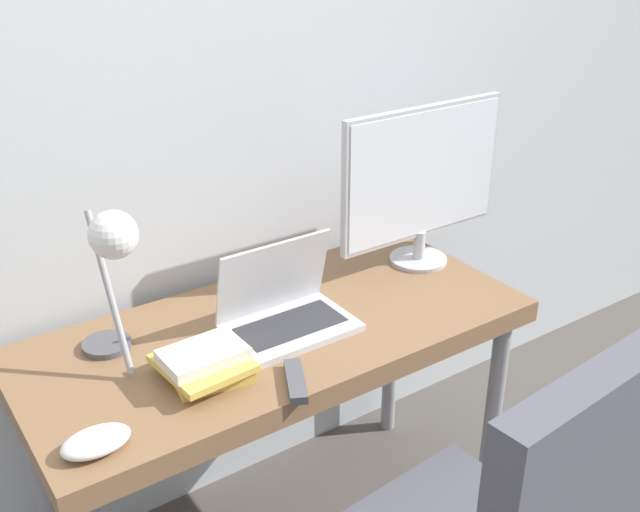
% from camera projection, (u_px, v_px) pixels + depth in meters
% --- Properties ---
extents(wall_back, '(8.00, 0.05, 2.60)m').
position_uv_depth(wall_back, '(199.00, 88.00, 1.97)').
color(wall_back, silver).
rests_on(wall_back, ground_plane).
extents(desk, '(1.32, 0.60, 0.75)m').
position_uv_depth(desk, '(278.00, 351.00, 1.97)').
color(desk, brown).
rests_on(desk, ground_plane).
extents(laptop, '(0.32, 0.22, 0.23)m').
position_uv_depth(laptop, '(285.00, 311.00, 1.91)').
color(laptop, silver).
rests_on(laptop, desk).
extents(monitor, '(0.57, 0.17, 0.48)m').
position_uv_depth(monitor, '(423.00, 179.00, 2.17)').
color(monitor, '#B7B7BC').
rests_on(monitor, desk).
extents(desk_lamp, '(0.12, 0.27, 0.42)m').
position_uv_depth(desk_lamp, '(112.00, 258.00, 1.61)').
color(desk_lamp, '#4C4C51').
rests_on(desk_lamp, desk).
extents(book_stack, '(0.21, 0.21, 0.07)m').
position_uv_depth(book_stack, '(205.00, 363.00, 1.72)').
color(book_stack, gold).
rests_on(book_stack, desk).
extents(tv_remote, '(0.10, 0.16, 0.02)m').
position_uv_depth(tv_remote, '(296.00, 381.00, 1.70)').
color(tv_remote, '#4C4C51').
rests_on(tv_remote, desk).
extents(game_controller, '(0.14, 0.09, 0.04)m').
position_uv_depth(game_controller, '(96.00, 442.00, 1.49)').
color(game_controller, white).
rests_on(game_controller, desk).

